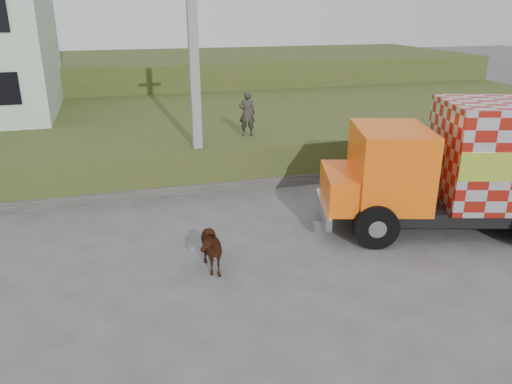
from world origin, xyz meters
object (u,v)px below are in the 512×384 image
object	(u,v)px
cargo_truck	(490,166)
pedestrian	(247,113)
cow	(207,247)
utility_pole	(194,69)

from	to	relation	value
cargo_truck	pedestrian	distance (m)	8.36
cargo_truck	pedestrian	world-z (taller)	cargo_truck
cargo_truck	cow	distance (m)	8.05
cargo_truck	pedestrian	xyz separation A→B (m)	(-5.09, 6.62, 0.45)
utility_pole	cow	bearing A→B (deg)	-98.11
cargo_truck	cow	size ratio (longest dim) A/B	5.97
cargo_truck	pedestrian	size ratio (longest dim) A/B	5.20
utility_pole	cargo_truck	world-z (taller)	utility_pole
cow	pedestrian	xyz separation A→B (m)	(2.86, 6.81, 1.72)
pedestrian	utility_pole	bearing A→B (deg)	46.06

